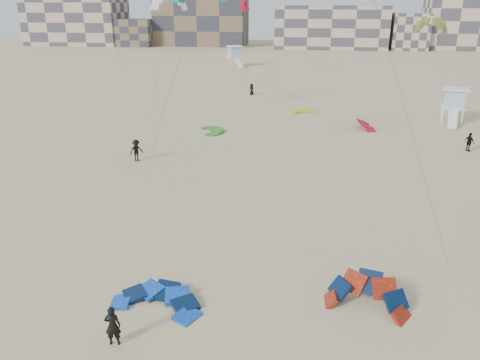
# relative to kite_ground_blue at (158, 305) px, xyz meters

# --- Properties ---
(ground) EXTENTS (320.00, 320.00, 0.00)m
(ground) POSITION_rel_kite_ground_blue_xyz_m (0.65, 0.68, 0.00)
(ground) COLOR tan
(ground) RESTS_ON ground
(kite_ground_blue) EXTENTS (4.37, 4.55, 1.53)m
(kite_ground_blue) POSITION_rel_kite_ground_blue_xyz_m (0.00, 0.00, 0.00)
(kite_ground_blue) COLOR blue
(kite_ground_blue) RESTS_ON ground
(kite_ground_orange) EXTENTS (4.40, 4.39, 3.66)m
(kite_ground_orange) POSITION_rel_kite_ground_blue_xyz_m (9.26, 1.25, 0.00)
(kite_ground_orange) COLOR red
(kite_ground_orange) RESTS_ON ground
(kite_ground_green) EXTENTS (4.65, 4.53, 0.83)m
(kite_ground_green) POSITION_rel_kite_ground_blue_xyz_m (-3.94, 29.99, 0.00)
(kite_ground_green) COLOR #37941E
(kite_ground_green) RESTS_ON ground
(kite_ground_red_far) EXTENTS (3.48, 3.34, 2.82)m
(kite_ground_red_far) POSITION_rel_kite_ground_blue_xyz_m (12.25, 33.76, 0.00)
(kite_ground_red_far) COLOR red
(kite_ground_red_far) RESTS_ON ground
(kite_ground_yellow) EXTENTS (4.65, 4.75, 0.90)m
(kite_ground_yellow) POSITION_rel_kite_ground_blue_xyz_m (5.36, 40.63, 0.00)
(kite_ground_yellow) COLOR gold
(kite_ground_yellow) RESTS_ON ground
(kitesurfer_main) EXTENTS (0.70, 0.53, 1.74)m
(kitesurfer_main) POSITION_rel_kite_ground_blue_xyz_m (-0.88, -2.74, 0.87)
(kitesurfer_main) COLOR black
(kitesurfer_main) RESTS_ON ground
(kitesurfer_c) EXTENTS (1.35, 1.37, 1.89)m
(kitesurfer_c) POSITION_rel_kite_ground_blue_xyz_m (-8.21, 19.45, 0.95)
(kitesurfer_c) COLOR black
(kitesurfer_c) RESTS_ON ground
(kitesurfer_d) EXTENTS (0.90, 1.09, 1.74)m
(kitesurfer_d) POSITION_rel_kite_ground_blue_xyz_m (20.76, 26.78, 0.87)
(kitesurfer_d) COLOR black
(kitesurfer_d) RESTS_ON ground
(kitesurfer_e) EXTENTS (0.93, 0.74, 1.65)m
(kitesurfer_e) POSITION_rel_kite_ground_blue_xyz_m (-2.50, 51.55, 0.82)
(kitesurfer_e) COLOR black
(kitesurfer_e) RESTS_ON ground
(kite_fly_grey) EXTENTS (5.76, 11.09, 13.42)m
(kite_fly_grey) POSITION_rel_kite_ground_blue_xyz_m (-9.68, 36.02, 12.72)
(kite_fly_grey) COLOR silver
(kite_fly_grey) RESTS_ON ground
(kite_fly_olive) EXTENTS (4.35, 12.42, 10.47)m
(kite_fly_olive) POSITION_rel_kite_ground_blue_xyz_m (18.84, 39.85, 10.25)
(kite_fly_olive) COLOR olive
(kite_fly_olive) RESTS_ON ground
(kite_fly_red) EXTENTS (4.18, 11.06, 12.51)m
(kite_fly_red) POSITION_rel_kite_ground_blue_xyz_m (-5.95, 67.56, 12.18)
(kite_fly_red) COLOR red
(kite_fly_red) RESTS_ON ground
(lifeguard_tower_near) EXTENTS (3.24, 5.54, 3.83)m
(lifeguard_tower_near) POSITION_rel_kite_ground_blue_xyz_m (22.16, 38.22, 1.90)
(lifeguard_tower_near) COLOR white
(lifeguard_tower_near) RESTS_ON ground
(lifeguard_tower_far) EXTENTS (4.09, 6.40, 4.27)m
(lifeguard_tower_far) POSITION_rel_kite_ground_blue_xyz_m (-10.30, 83.29, 2.11)
(lifeguard_tower_far) COLOR white
(lifeguard_tower_far) RESTS_ON ground
(condo_west_a) EXTENTS (30.00, 15.00, 14.00)m
(condo_west_a) POSITION_rel_kite_ground_blue_xyz_m (-69.35, 130.68, 7.00)
(condo_west_a) COLOR #BFA78C
(condo_west_a) RESTS_ON ground
(condo_west_b) EXTENTS (28.00, 14.00, 18.00)m
(condo_west_b) POSITION_rel_kite_ground_blue_xyz_m (-29.35, 134.68, 9.00)
(condo_west_b) COLOR brown
(condo_west_b) RESTS_ON ground
(condo_mid) EXTENTS (32.00, 16.00, 12.00)m
(condo_mid) POSITION_rel_kite_ground_blue_xyz_m (10.65, 130.68, 6.00)
(condo_mid) COLOR #BFA78C
(condo_mid) RESTS_ON ground
(condo_east) EXTENTS (26.00, 14.00, 16.00)m
(condo_east) POSITION_rel_kite_ground_blue_xyz_m (50.65, 132.68, 8.00)
(condo_east) COLOR #BFA78C
(condo_east) RESTS_ON ground
(condo_fill_left) EXTENTS (12.00, 10.00, 8.00)m
(condo_fill_left) POSITION_rel_kite_ground_blue_xyz_m (-49.35, 128.68, 4.00)
(condo_fill_left) COLOR brown
(condo_fill_left) RESTS_ON ground
(condo_fill_right) EXTENTS (10.00, 10.00, 10.00)m
(condo_fill_right) POSITION_rel_kite_ground_blue_xyz_m (32.65, 128.68, 5.00)
(condo_fill_right) COLOR #BFA78C
(condo_fill_right) RESTS_ON ground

